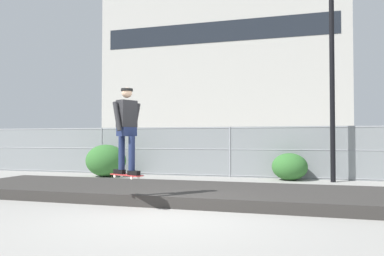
# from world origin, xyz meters

# --- Properties ---
(ground_plane) EXTENTS (120.00, 120.00, 0.00)m
(ground_plane) POSITION_xyz_m (0.00, 0.00, 0.00)
(ground_plane) COLOR gray
(gravel_berm) EXTENTS (12.16, 2.96, 0.24)m
(gravel_berm) POSITION_xyz_m (0.00, 2.25, 0.12)
(gravel_berm) COLOR #33302D
(gravel_berm) RESTS_ON ground_plane
(skateboard) EXTENTS (0.81, 0.51, 0.07)m
(skateboard) POSITION_xyz_m (-0.90, 0.47, 0.69)
(skateboard) COLOR #B22D2D
(skater) EXTENTS (0.70, 0.62, 1.75)m
(skater) POSITION_xyz_m (-0.90, 0.47, 1.69)
(skater) COLOR black
(skater) RESTS_ON skateboard
(chain_fence) EXTENTS (21.13, 0.06, 1.85)m
(chain_fence) POSITION_xyz_m (0.00, 7.23, 0.93)
(chain_fence) COLOR gray
(chain_fence) RESTS_ON ground_plane
(street_lamp) EXTENTS (0.44, 0.44, 6.81)m
(street_lamp) POSITION_xyz_m (3.50, 6.59, 4.23)
(street_lamp) COLOR black
(street_lamp) RESTS_ON ground_plane
(parked_car_near) EXTENTS (4.50, 2.14, 1.66)m
(parked_car_near) POSITION_xyz_m (-3.27, 9.90, 0.84)
(parked_car_near) COLOR #566B4C
(parked_car_near) RESTS_ON ground_plane
(parked_car_mid) EXTENTS (4.52, 2.20, 1.66)m
(parked_car_mid) POSITION_xyz_m (2.89, 10.19, 0.84)
(parked_car_mid) COLOR #474C54
(parked_car_mid) RESTS_ON ground_plane
(library_building) EXTENTS (30.41, 10.62, 22.83)m
(library_building) POSITION_xyz_m (-6.99, 42.47, 11.42)
(library_building) COLOR #B2AFA8
(library_building) RESTS_ON ground_plane
(shrub_left) EXTENTS (1.54, 1.26, 1.19)m
(shrub_left) POSITION_xyz_m (-4.48, 6.14, 0.59)
(shrub_left) COLOR #336B2D
(shrub_left) RESTS_ON ground_plane
(shrub_center) EXTENTS (1.19, 0.98, 0.92)m
(shrub_center) POSITION_xyz_m (2.13, 6.72, 0.46)
(shrub_center) COLOR #336B2D
(shrub_center) RESTS_ON ground_plane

